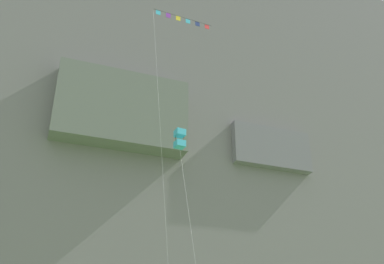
{
  "coord_description": "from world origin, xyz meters",
  "views": [
    {
      "loc": [
        -8.52,
        -4.09,
        3.56
      ],
      "look_at": [
        -0.26,
        18.07,
        15.56
      ],
      "focal_mm": 41.82,
      "sensor_mm": 36.0,
      "label": 1
    }
  ],
  "objects": [
    {
      "name": "cliff_face",
      "position": [
        -0.02,
        59.15,
        32.53
      ],
      "size": [
        180.0,
        32.67,
        65.09
      ],
      "color": "slate",
      "rests_on": "ground"
    },
    {
      "name": "kite_box_upper_right",
      "position": [
        1.03,
        24.09,
        18.02
      ],
      "size": [
        0.79,
        6.3,
        18.81
      ],
      "color": "#38B2D1",
      "rests_on": "ground"
    },
    {
      "name": "kite_banner_high_left",
      "position": [
        2.62,
        28.67,
        32.11
      ],
      "size": [
        6.35,
        4.02,
        34.18
      ],
      "color": "black",
      "rests_on": "ground"
    }
  ]
}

